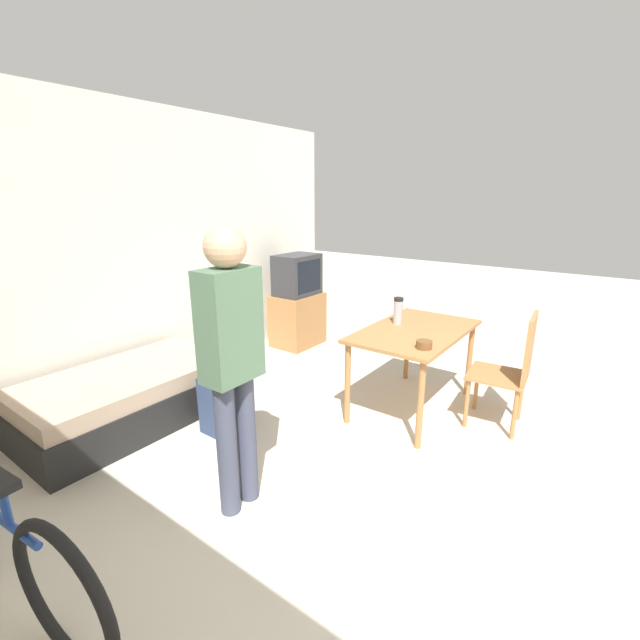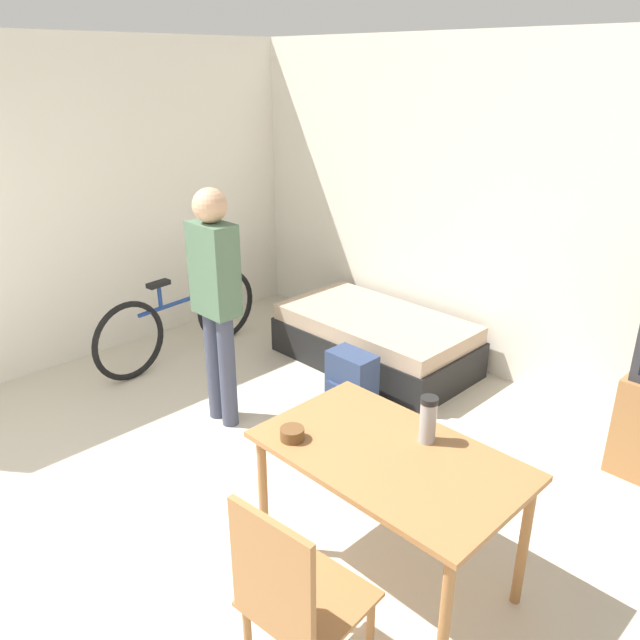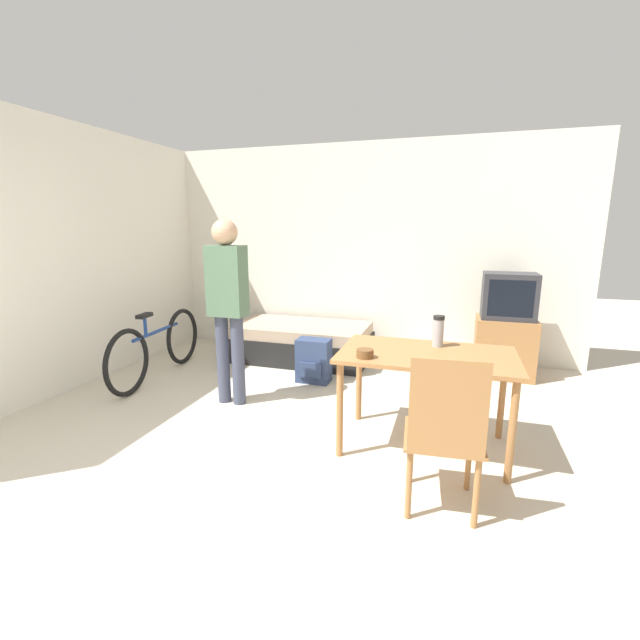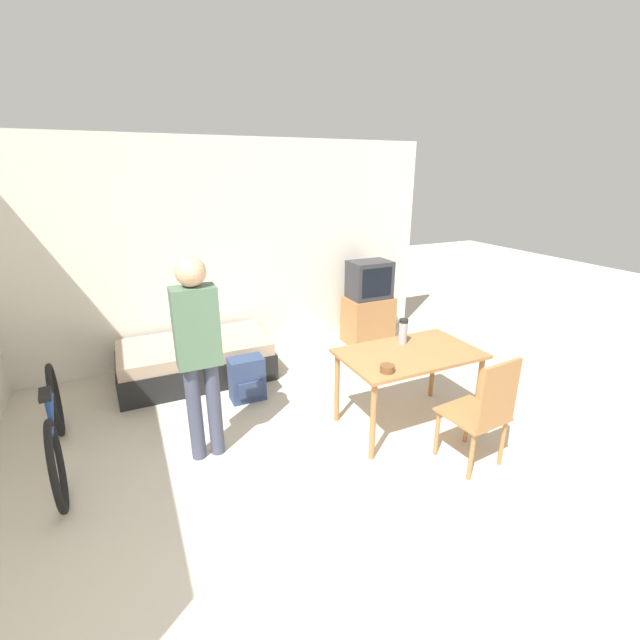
# 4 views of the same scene
# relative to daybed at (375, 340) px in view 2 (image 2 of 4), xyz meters

# --- Properties ---
(wall_back) EXTENTS (5.79, 0.06, 2.70)m
(wall_back) POSITION_rel_daybed_xyz_m (0.46, 0.57, 1.13)
(wall_back) COLOR silver
(wall_back) RESTS_ON ground_plane
(wall_left) EXTENTS (0.06, 4.97, 2.70)m
(wall_left) POSITION_rel_daybed_xyz_m (-1.96, -1.44, 1.13)
(wall_left) COLOR silver
(wall_left) RESTS_ON ground_plane
(daybed) EXTENTS (1.70, 0.93, 0.45)m
(daybed) POSITION_rel_daybed_xyz_m (0.00, 0.00, 0.00)
(daybed) COLOR black
(daybed) RESTS_ON ground_plane
(dining_table) EXTENTS (1.27, 0.77, 0.75)m
(dining_table) POSITION_rel_daybed_xyz_m (1.65, -1.84, 0.44)
(dining_table) COLOR #9E6B3D
(dining_table) RESTS_ON ground_plane
(wooden_chair) EXTENTS (0.48, 0.48, 0.98)m
(wooden_chair) POSITION_rel_daybed_xyz_m (1.81, -2.63, 0.32)
(wooden_chair) COLOR #9E6B3D
(wooden_chair) RESTS_ON ground_plane
(bicycle) EXTENTS (0.22, 1.75, 0.77)m
(bicycle) POSITION_rel_daybed_xyz_m (-1.30, -1.14, 0.13)
(bicycle) COLOR black
(bicycle) RESTS_ON ground_plane
(person_standing) EXTENTS (0.34, 0.23, 1.73)m
(person_standing) POSITION_rel_daybed_xyz_m (-0.17, -1.52, 0.79)
(person_standing) COLOR #3D4256
(person_standing) RESTS_ON ground_plane
(thermos_flask) EXTENTS (0.09, 0.09, 0.24)m
(thermos_flask) POSITION_rel_daybed_xyz_m (1.71, -1.64, 0.66)
(thermos_flask) COLOR #99999E
(thermos_flask) RESTS_ON dining_table
(mate_bowl) EXTENTS (0.12, 0.12, 0.06)m
(mate_bowl) POSITION_rel_daybed_xyz_m (1.24, -2.09, 0.56)
(mate_bowl) COLOR brown
(mate_bowl) RESTS_ON dining_table
(backpack) EXTENTS (0.36, 0.25, 0.48)m
(backpack) POSITION_rel_daybed_xyz_m (0.40, -0.74, 0.01)
(backpack) COLOR navy
(backpack) RESTS_ON ground_plane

